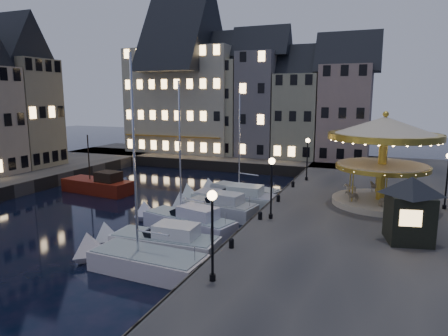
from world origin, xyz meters
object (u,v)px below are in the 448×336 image
at_px(bollard_a, 231,243).
at_px(streetlamp_a, 212,223).
at_px(motorboat_d, 216,208).
at_px(red_fishing_boat, 99,186).
at_px(carousel, 384,144).
at_px(ticket_kiosk, 411,198).
at_px(streetlamp_b, 271,179).
at_px(bollard_d, 293,184).
at_px(motorboat_c, 184,221).
at_px(motorboat_e, 231,199).
at_px(motorboat_b, 159,243).
at_px(bollard_c, 278,198).
at_px(bollard_b, 260,215).
at_px(streetlamp_d, 448,173).
at_px(motorboat_f, 240,192).
at_px(streetlamp_c, 307,153).
at_px(motorboat_a, 139,261).

bearing_deg(bollard_a, streetlamp_a, -81.47).
distance_m(motorboat_d, red_fishing_boat, 14.04).
relative_size(motorboat_d, red_fishing_boat, 0.92).
bearing_deg(carousel, ticket_kiosk, -78.72).
bearing_deg(carousel, motorboat_d, -165.15).
bearing_deg(streetlamp_b, bollard_d, 93.43).
relative_size(bollard_d, motorboat_c, 0.05).
relative_size(motorboat_c, motorboat_e, 1.28).
relative_size(motorboat_b, red_fishing_boat, 1.01).
bearing_deg(ticket_kiosk, bollard_c, 147.00).
relative_size(streetlamp_a, red_fishing_boat, 0.54).
xyz_separation_m(bollard_b, red_fishing_boat, (-18.59, 6.47, -0.90)).
height_order(motorboat_e, carousel, carousel).
relative_size(streetlamp_d, red_fishing_boat, 0.54).
bearing_deg(motorboat_e, streetlamp_d, 2.50).
relative_size(streetlamp_b, ticket_kiosk, 0.97).
relative_size(bollard_d, ticket_kiosk, 0.13).
relative_size(streetlamp_a, bollard_a, 7.32).
bearing_deg(streetlamp_a, motorboat_f, 105.89).
bearing_deg(bollard_d, bollard_b, -90.00).
bearing_deg(motorboat_b, streetlamp_d, 35.95).
height_order(bollard_a, motorboat_c, motorboat_c).
relative_size(streetlamp_c, motorboat_f, 0.40).
bearing_deg(streetlamp_b, motorboat_b, -136.84).
height_order(streetlamp_c, bollard_b, streetlamp_c).
relative_size(bollard_d, motorboat_d, 0.08).
xyz_separation_m(streetlamp_d, motorboat_b, (-16.93, -12.28, -3.38)).
bearing_deg(motorboat_a, streetlamp_a, -21.45).
xyz_separation_m(streetlamp_b, carousel, (6.85, 6.47, 1.97)).
bearing_deg(streetlamp_d, bollard_a, -132.47).
bearing_deg(bollard_a, carousel, 59.14).
xyz_separation_m(motorboat_c, red_fishing_boat, (-13.12, 6.96, 0.02)).
bearing_deg(bollard_b, bollard_c, 90.00).
bearing_deg(streetlamp_a, bollard_a, 98.53).
bearing_deg(bollard_d, bollard_a, -90.00).
xyz_separation_m(motorboat_e, carousel, (12.08, 0.19, 5.34)).
bearing_deg(motorboat_c, streetlamp_a, -56.02).
bearing_deg(carousel, motorboat_e, -179.10).
bearing_deg(motorboat_d, carousel, 14.85).
height_order(bollard_a, carousel, carousel).
xyz_separation_m(motorboat_b, red_fishing_boat, (-13.56, 11.24, 0.06)).
distance_m(bollard_a, bollard_c, 10.50).
bearing_deg(streetlamp_d, streetlamp_a, -123.61).
bearing_deg(ticket_kiosk, streetlamp_b, 170.87).
xyz_separation_m(streetlamp_b, motorboat_e, (-5.23, 6.28, -3.37)).
height_order(bollard_a, motorboat_e, motorboat_e).
xyz_separation_m(motorboat_b, motorboat_f, (0.10, 14.69, -0.11)).
relative_size(motorboat_c, ticket_kiosk, 2.55).
bearing_deg(bollard_a, motorboat_b, 171.80).
bearing_deg(streetlamp_a, motorboat_a, 158.55).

